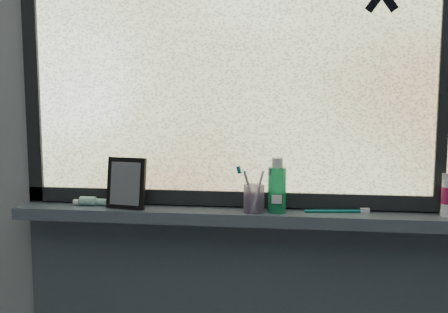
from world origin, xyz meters
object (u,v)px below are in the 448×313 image
at_px(cream_tube, 448,193).
at_px(vanity_mirror, 126,183).
at_px(toothbrush_cup, 254,199).
at_px(mouthwash_bottle, 277,185).

bearing_deg(cream_tube, vanity_mirror, -178.76).
xyz_separation_m(toothbrush_cup, mouthwash_bottle, (0.07, 0.01, 0.04)).
distance_m(mouthwash_bottle, cream_tube, 0.53).
bearing_deg(vanity_mirror, mouthwash_bottle, 11.13).
xyz_separation_m(vanity_mirror, cream_tube, (1.04, 0.02, -0.01)).
bearing_deg(cream_tube, mouthwash_bottle, -178.17).
xyz_separation_m(toothbrush_cup, cream_tube, (0.61, 0.02, 0.03)).
height_order(toothbrush_cup, cream_tube, cream_tube).
xyz_separation_m(vanity_mirror, mouthwash_bottle, (0.50, 0.01, 0.00)).
height_order(vanity_mirror, toothbrush_cup, vanity_mirror).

